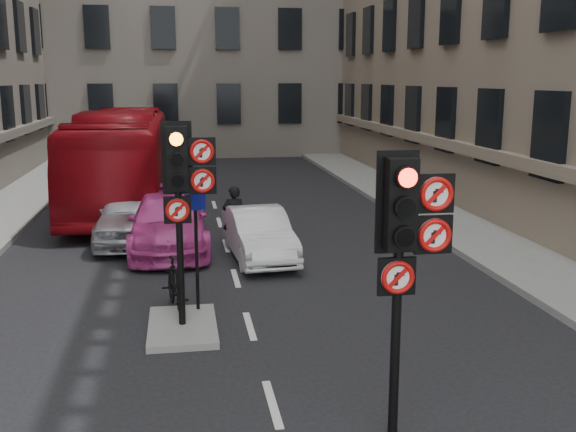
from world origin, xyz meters
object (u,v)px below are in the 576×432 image
object	(u,v)px
car_silver	(133,213)
info_sign	(196,235)
motorcyclist	(234,217)
signal_far	(183,180)
car_pink	(168,222)
signal_near	(406,234)
car_white	(259,234)
motorcycle	(175,286)
bus_red	(122,159)

from	to	relation	value
car_silver	info_sign	xyz separation A→B (m)	(1.56, -6.27, 0.78)
car_silver	motorcyclist	world-z (taller)	motorcyclist
signal_far	info_sign	size ratio (longest dim) A/B	1.61
car_silver	car_pink	xyz separation A→B (m)	(0.95, -1.04, -0.06)
signal_near	car_pink	xyz separation A→B (m)	(-3.00, 9.97, -1.87)
car_silver	info_sign	distance (m)	6.50
car_white	motorcyclist	distance (m)	1.23
motorcycle	motorcyclist	xyz separation A→B (m)	(1.51, 4.70, 0.32)
signal_near	car_silver	distance (m)	11.83
signal_far	car_white	bearing A→B (deg)	68.38
car_silver	signal_far	bearing A→B (deg)	-77.58
car_silver	car_white	xyz separation A→B (m)	(3.18, -2.39, -0.15)
car_white	motorcycle	distance (m)	4.14
signal_far	car_silver	world-z (taller)	signal_far
motorcycle	info_sign	bearing A→B (deg)	-42.36
signal_far	car_pink	distance (m)	6.30
motorcycle	motorcyclist	distance (m)	4.95
car_silver	motorcyclist	size ratio (longest dim) A/B	2.73
motorcyclist	car_silver	bearing A→B (deg)	-26.71
car_silver	motorcyclist	bearing A→B (deg)	-24.44
signal_far	car_white	world-z (taller)	signal_far
signal_far	info_sign	world-z (taller)	signal_far
info_sign	car_white	bearing A→B (deg)	51.20
signal_near	bus_red	distance (m)	16.96
car_pink	info_sign	world-z (taller)	info_sign
bus_red	car_pink	bearing A→B (deg)	-75.45
signal_near	signal_far	bearing A→B (deg)	123.02
bus_red	motorcyclist	distance (m)	7.42
signal_near	signal_far	size ratio (longest dim) A/B	1.00
car_pink	bus_red	world-z (taller)	bus_red
car_silver	info_sign	world-z (taller)	info_sign
car_silver	motorcyclist	xyz separation A→B (m)	(2.66, -1.30, 0.06)
motorcyclist	bus_red	bearing A→B (deg)	-63.94
car_white	motorcyclist	world-z (taller)	motorcyclist
signal_near	car_pink	size ratio (longest dim) A/B	0.73
car_white	car_pink	xyz separation A→B (m)	(-2.22, 1.35, 0.09)
signal_far	motorcycle	bearing A→B (deg)	101.18
signal_far	info_sign	distance (m)	1.38
car_silver	motorcyclist	distance (m)	2.96
info_sign	motorcycle	bearing A→B (deg)	130.72
car_white	motorcycle	world-z (taller)	car_white
signal_near	car_white	world-z (taller)	signal_near
car_white	motorcycle	size ratio (longest dim) A/B	2.20
bus_red	motorcycle	bearing A→B (deg)	-80.67
signal_far	info_sign	xyz separation A→B (m)	(0.21, 0.74, -1.15)
car_white	car_pink	distance (m)	2.60
motorcyclist	info_sign	bearing A→B (deg)	76.80
signal_far	motorcycle	world-z (taller)	signal_far
signal_near	signal_far	world-z (taller)	signal_far
bus_red	info_sign	world-z (taller)	bus_red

